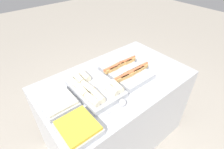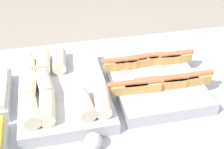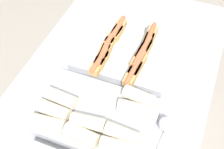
% 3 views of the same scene
% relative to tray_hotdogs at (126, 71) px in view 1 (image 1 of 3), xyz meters
% --- Properties ---
extents(ground_plane, '(12.00, 12.00, 0.00)m').
position_rel_tray_hotdogs_xyz_m(ground_plane, '(-0.13, 0.00, -0.93)').
color(ground_plane, '#ADA393').
extents(counter, '(1.45, 0.88, 0.89)m').
position_rel_tray_hotdogs_xyz_m(counter, '(-0.13, 0.00, -0.48)').
color(counter, '#B7BABF').
rests_on(counter, ground_plane).
extents(tray_hotdogs, '(0.42, 0.45, 0.10)m').
position_rel_tray_hotdogs_xyz_m(tray_hotdogs, '(0.00, 0.00, 0.00)').
color(tray_hotdogs, '#B7BABF').
rests_on(tray_hotdogs, counter).
extents(tray_wraps, '(0.34, 0.49, 0.11)m').
position_rel_tray_hotdogs_xyz_m(tray_wraps, '(-0.38, -0.00, 0.00)').
color(tray_wraps, '#B7BABF').
rests_on(tray_wraps, counter).
extents(tray_side_front, '(0.25, 0.27, 0.07)m').
position_rel_tray_hotdogs_xyz_m(tray_side_front, '(-0.70, -0.27, -0.00)').
color(tray_side_front, '#B7BABF').
rests_on(tray_side_front, counter).
extents(tray_side_back, '(0.25, 0.27, 0.07)m').
position_rel_tray_hotdogs_xyz_m(tray_side_back, '(-0.70, 0.04, -0.00)').
color(tray_side_back, '#B7BABF').
rests_on(tray_side_back, counter).
extents(serving_spoon_near, '(0.23, 0.06, 0.06)m').
position_rel_tray_hotdogs_xyz_m(serving_spoon_near, '(-0.31, -0.28, -0.01)').
color(serving_spoon_near, silver).
rests_on(serving_spoon_near, counter).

